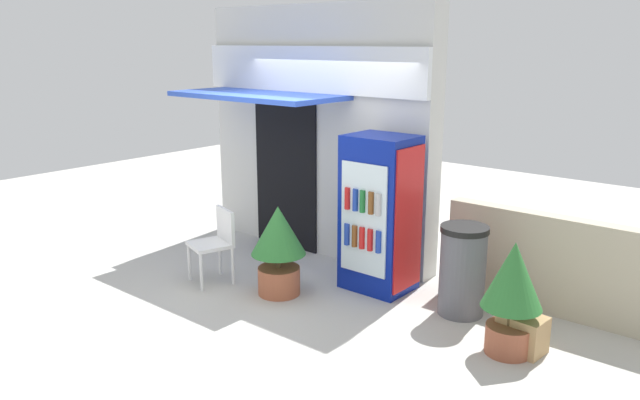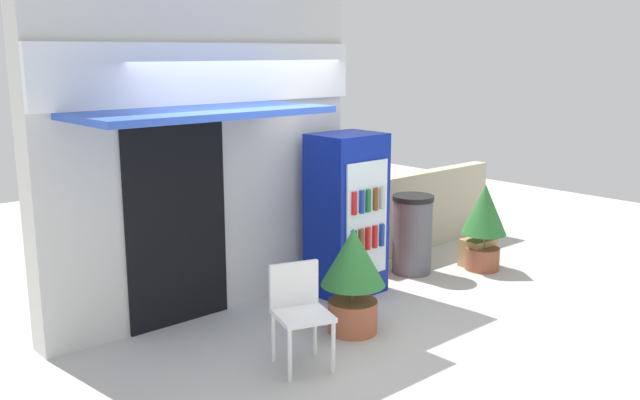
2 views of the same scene
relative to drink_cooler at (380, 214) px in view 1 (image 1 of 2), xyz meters
The scene contains 9 objects.
ground 1.55m from the drink_cooler, 144.27° to the right, with size 16.00×16.00×0.00m, color beige.
storefront_building 1.72m from the drink_cooler, 158.28° to the left, with size 3.46×1.34×3.17m.
drink_cooler is the anchor object (origin of this frame).
plastic_chair 1.91m from the drink_cooler, 146.42° to the right, with size 0.55×0.55×0.86m.
potted_plant_near_shop 1.17m from the drink_cooler, 131.36° to the right, with size 0.60×0.60×1.00m.
potted_plant_curbside 1.86m from the drink_cooler, 16.42° to the right, with size 0.54×0.54×1.05m.
trash_bin 1.12m from the drink_cooler, ahead, with size 0.49×0.49×0.94m.
stone_boundary_wall 2.04m from the drink_cooler, 17.33° to the left, with size 2.66×0.20×1.03m, color #B7AD93.
cardboard_box 2.02m from the drink_cooler, 12.28° to the right, with size 0.40×0.30×0.34m, color tan.
Camera 1 is at (4.80, -4.77, 2.73)m, focal length 35.08 mm.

